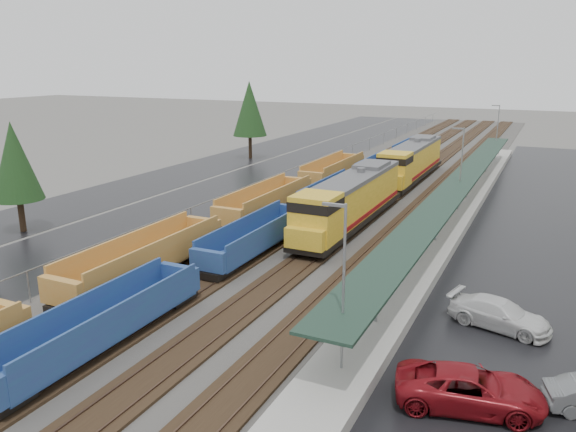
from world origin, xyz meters
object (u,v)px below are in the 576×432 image
object	(u,v)px
locomotive_lead	(350,201)
well_string_yellow	(145,261)
locomotive_trail	(411,162)
parked_car_east_b	(470,389)
parked_car_east_c	(499,314)
well_string_blue	(256,239)

from	to	relation	value
locomotive_lead	well_string_yellow	size ratio (longest dim) A/B	0.25
locomotive_trail	parked_car_east_b	xyz separation A→B (m)	(12.77, -42.63, -1.63)
parked_car_east_c	locomotive_trail	bearing A→B (deg)	34.78
locomotive_trail	well_string_blue	distance (m)	29.99
locomotive_trail	parked_car_east_c	distance (m)	37.13
locomotive_lead	well_string_yellow	distance (m)	18.13
parked_car_east_c	well_string_yellow	bearing A→B (deg)	110.86
parked_car_east_b	well_string_blue	bearing A→B (deg)	40.00
locomotive_trail	well_string_yellow	distance (m)	38.09
parked_car_east_b	parked_car_east_c	distance (m)	7.95
parked_car_east_b	parked_car_east_c	xyz separation A→B (m)	(0.37, 7.94, -0.06)
well_string_yellow	parked_car_east_c	size ratio (longest dim) A/B	15.53
locomotive_lead	well_string_blue	world-z (taller)	locomotive_lead
well_string_blue	locomotive_lead	bearing A→B (deg)	65.30
locomotive_trail	well_string_yellow	size ratio (longest dim) A/B	0.25
well_string_blue	parked_car_east_b	xyz separation A→B (m)	(16.77, -12.94, -0.31)
locomotive_lead	locomotive_trail	size ratio (longest dim) A/B	1.00
locomotive_lead	well_string_yellow	bearing A→B (deg)	-116.25
parked_car_east_b	parked_car_east_c	size ratio (longest dim) A/B	1.13
locomotive_lead	well_string_blue	size ratio (longest dim) A/B	0.19
locomotive_lead	parked_car_east_b	xyz separation A→B (m)	(12.77, -21.63, -1.63)
well_string_yellow	parked_car_east_b	size ratio (longest dim) A/B	13.80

